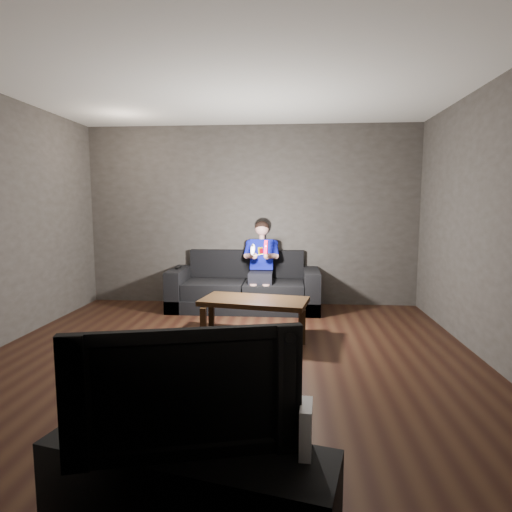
# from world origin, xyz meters

# --- Properties ---
(floor) EXTENTS (5.00, 5.00, 0.00)m
(floor) POSITION_xyz_m (0.00, 0.00, 0.00)
(floor) COLOR black
(floor) RESTS_ON ground
(back_wall) EXTENTS (5.00, 0.04, 2.70)m
(back_wall) POSITION_xyz_m (0.00, 2.50, 1.35)
(back_wall) COLOR #37322F
(back_wall) RESTS_ON ground
(front_wall) EXTENTS (5.00, 0.04, 2.70)m
(front_wall) POSITION_xyz_m (0.00, -2.50, 1.35)
(front_wall) COLOR #37322F
(front_wall) RESTS_ON ground
(right_wall) EXTENTS (0.04, 5.00, 2.70)m
(right_wall) POSITION_xyz_m (2.50, 0.00, 1.35)
(right_wall) COLOR #37322F
(right_wall) RESTS_ON ground
(ceiling) EXTENTS (5.00, 5.00, 0.02)m
(ceiling) POSITION_xyz_m (0.00, 0.00, 2.70)
(ceiling) COLOR white
(ceiling) RESTS_ON back_wall
(sofa) EXTENTS (2.16, 0.93, 0.83)m
(sofa) POSITION_xyz_m (-0.06, 2.16, 0.27)
(sofa) COLOR black
(sofa) RESTS_ON floor
(child) EXTENTS (0.50, 0.61, 1.22)m
(child) POSITION_xyz_m (0.18, 2.11, 0.74)
(child) COLOR black
(child) RESTS_ON sofa
(wii_remote_red) EXTENTS (0.06, 0.08, 0.19)m
(wii_remote_red) POSITION_xyz_m (0.28, 1.63, 0.96)
(wii_remote_red) COLOR red
(wii_remote_red) RESTS_ON child
(nunchuk_white) EXTENTS (0.09, 0.11, 0.16)m
(nunchuk_white) POSITION_xyz_m (0.10, 1.64, 0.93)
(nunchuk_white) COLOR white
(nunchuk_white) RESTS_ON child
(wii_remote_black) EXTENTS (0.05, 0.16, 0.03)m
(wii_remote_black) POSITION_xyz_m (-1.03, 2.08, 0.60)
(wii_remote_black) COLOR black
(wii_remote_black) RESTS_ON sofa
(coffee_table) EXTENTS (1.29, 0.81, 0.44)m
(coffee_table) POSITION_xyz_m (0.19, 0.82, 0.38)
(coffee_table) COLOR black
(coffee_table) RESTS_ON floor
(media_console) EXTENTS (1.37, 0.67, 0.47)m
(media_console) POSITION_xyz_m (0.15, -2.27, 0.24)
(media_console) COLOR black
(media_console) RESTS_ON floor
(tv) EXTENTS (0.97, 0.35, 0.56)m
(tv) POSITION_xyz_m (0.15, -2.27, 0.75)
(tv) COLOR black
(tv) RESTS_ON media_console
(wii_console) EXTENTS (0.06, 0.17, 0.21)m
(wii_console) POSITION_xyz_m (0.67, -2.27, 0.58)
(wii_console) COLOR white
(wii_console) RESTS_ON media_console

